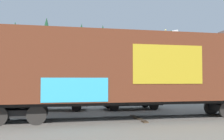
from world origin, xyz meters
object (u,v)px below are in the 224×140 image
(freight_car, at_px, (135,69))
(flagpole, at_px, (168,53))
(parked_car_white, at_px, (54,98))
(parked_car_black, at_px, (129,98))

(freight_car, height_order, flagpole, flagpole)
(freight_car, xyz_separation_m, flagpole, (6.82, 11.93, 2.26))
(freight_car, relative_size, parked_car_white, 3.50)
(freight_car, distance_m, parked_car_white, 6.87)
(parked_car_black, bearing_deg, parked_car_white, 177.39)
(parked_car_black, bearing_deg, freight_car, -99.90)
(flagpole, height_order, parked_car_black, flagpole)
(freight_car, height_order, parked_car_white, freight_car)
(freight_car, height_order, parked_car_black, freight_car)
(parked_car_white, distance_m, parked_car_black, 5.33)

